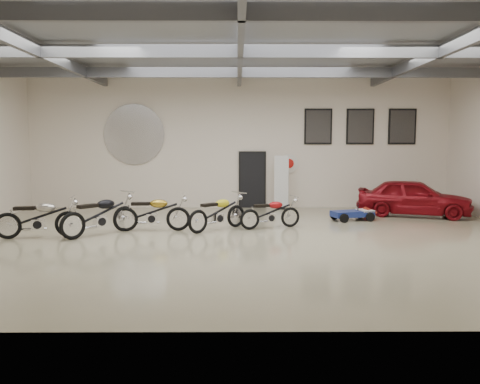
{
  "coord_description": "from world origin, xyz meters",
  "views": [
    {
      "loc": [
        -0.07,
        -11.93,
        2.48
      ],
      "look_at": [
        0.0,
        1.2,
        1.1
      ],
      "focal_mm": 35.0,
      "sensor_mm": 36.0,
      "label": 1
    }
  ],
  "objects_px": {
    "motorcycle_yellow": "(218,212)",
    "motorcycle_red": "(270,212)",
    "motorcycle_silver": "(38,217)",
    "go_kart": "(356,211)",
    "motorcycle_black": "(99,214)",
    "vintage_car": "(414,197)",
    "motorcycle_gold": "(152,212)",
    "banner_stand": "(281,183)"
  },
  "relations": [
    {
      "from": "motorcycle_yellow",
      "to": "motorcycle_red",
      "type": "bearing_deg",
      "value": -32.45
    },
    {
      "from": "motorcycle_silver",
      "to": "go_kart",
      "type": "bearing_deg",
      "value": 6.56
    },
    {
      "from": "motorcycle_yellow",
      "to": "motorcycle_red",
      "type": "height_order",
      "value": "motorcycle_yellow"
    },
    {
      "from": "motorcycle_silver",
      "to": "go_kart",
      "type": "height_order",
      "value": "motorcycle_silver"
    },
    {
      "from": "banner_stand",
      "to": "go_kart",
      "type": "distance_m",
      "value": 3.45
    },
    {
      "from": "banner_stand",
      "to": "motorcycle_silver",
      "type": "relative_size",
      "value": 0.92
    },
    {
      "from": "motorcycle_gold",
      "to": "motorcycle_yellow",
      "type": "height_order",
      "value": "motorcycle_gold"
    },
    {
      "from": "banner_stand",
      "to": "vintage_car",
      "type": "height_order",
      "value": "banner_stand"
    },
    {
      "from": "banner_stand",
      "to": "motorcycle_gold",
      "type": "height_order",
      "value": "banner_stand"
    },
    {
      "from": "banner_stand",
      "to": "motorcycle_black",
      "type": "bearing_deg",
      "value": -123.11
    },
    {
      "from": "motorcycle_black",
      "to": "motorcycle_gold",
      "type": "distance_m",
      "value": 1.44
    },
    {
      "from": "banner_stand",
      "to": "motorcycle_yellow",
      "type": "xyz_separation_m",
      "value": [
        -2.22,
        -4.28,
        -0.45
      ]
    },
    {
      "from": "banner_stand",
      "to": "motorcycle_yellow",
      "type": "bearing_deg",
      "value": -103.42
    },
    {
      "from": "motorcycle_silver",
      "to": "go_kart",
      "type": "relative_size",
      "value": 1.31
    },
    {
      "from": "motorcycle_black",
      "to": "motorcycle_gold",
      "type": "bearing_deg",
      "value": -22.88
    },
    {
      "from": "motorcycle_silver",
      "to": "motorcycle_gold",
      "type": "relative_size",
      "value": 1.02
    },
    {
      "from": "go_kart",
      "to": "vintage_car",
      "type": "xyz_separation_m",
      "value": [
        2.19,
        0.94,
        0.34
      ]
    },
    {
      "from": "motorcycle_yellow",
      "to": "vintage_car",
      "type": "bearing_deg",
      "value": -21.3
    },
    {
      "from": "motorcycle_black",
      "to": "motorcycle_gold",
      "type": "relative_size",
      "value": 1.06
    },
    {
      "from": "motorcycle_silver",
      "to": "banner_stand",
      "type": "bearing_deg",
      "value": 27.49
    },
    {
      "from": "motorcycle_black",
      "to": "motorcycle_silver",
      "type": "bearing_deg",
      "value": 145.92
    },
    {
      "from": "motorcycle_silver",
      "to": "motorcycle_gold",
      "type": "bearing_deg",
      "value": 8.51
    },
    {
      "from": "banner_stand",
      "to": "motorcycle_silver",
      "type": "distance_m",
      "value": 8.71
    },
    {
      "from": "banner_stand",
      "to": "motorcycle_yellow",
      "type": "height_order",
      "value": "banner_stand"
    },
    {
      "from": "banner_stand",
      "to": "motorcycle_gold",
      "type": "distance_m",
      "value": 5.99
    },
    {
      "from": "motorcycle_silver",
      "to": "motorcycle_black",
      "type": "relative_size",
      "value": 0.96
    },
    {
      "from": "banner_stand",
      "to": "vintage_car",
      "type": "distance_m",
      "value": 4.67
    },
    {
      "from": "motorcycle_red",
      "to": "vintage_car",
      "type": "relative_size",
      "value": 0.49
    },
    {
      "from": "motorcycle_red",
      "to": "motorcycle_silver",
      "type": "bearing_deg",
      "value": 173.58
    },
    {
      "from": "motorcycle_silver",
      "to": "motorcycle_yellow",
      "type": "height_order",
      "value": "motorcycle_silver"
    },
    {
      "from": "motorcycle_black",
      "to": "motorcycle_gold",
      "type": "xyz_separation_m",
      "value": [
        1.3,
        0.6,
        -0.03
      ]
    },
    {
      "from": "motorcycle_yellow",
      "to": "go_kart",
      "type": "height_order",
      "value": "motorcycle_yellow"
    },
    {
      "from": "motorcycle_yellow",
      "to": "go_kart",
      "type": "distance_m",
      "value": 4.71
    },
    {
      "from": "motorcycle_black",
      "to": "vintage_car",
      "type": "relative_size",
      "value": 0.6
    },
    {
      "from": "motorcycle_black",
      "to": "motorcycle_yellow",
      "type": "bearing_deg",
      "value": -34.93
    },
    {
      "from": "banner_stand",
      "to": "motorcycle_black",
      "type": "distance_m",
      "value": 7.34
    },
    {
      "from": "go_kart",
      "to": "vintage_car",
      "type": "distance_m",
      "value": 2.41
    },
    {
      "from": "motorcycle_silver",
      "to": "motorcycle_yellow",
      "type": "xyz_separation_m",
      "value": [
        4.64,
        1.07,
        -0.03
      ]
    },
    {
      "from": "motorcycle_black",
      "to": "vintage_car",
      "type": "height_order",
      "value": "vintage_car"
    },
    {
      "from": "motorcycle_black",
      "to": "motorcycle_red",
      "type": "distance_m",
      "value": 4.78
    },
    {
      "from": "motorcycle_gold",
      "to": "go_kart",
      "type": "bearing_deg",
      "value": 13.54
    },
    {
      "from": "go_kart",
      "to": "motorcycle_silver",
      "type": "bearing_deg",
      "value": -178.5
    }
  ]
}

